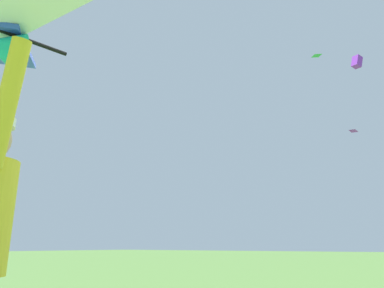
# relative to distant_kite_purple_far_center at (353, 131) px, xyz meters

# --- Properties ---
(distant_kite_purple_far_center) EXTENTS (0.71, 0.70, 0.20)m
(distant_kite_purple_far_center) POSITION_rel_distant_kite_purple_far_center_xyz_m (0.00, 0.00, 0.00)
(distant_kite_purple_far_center) COLOR purple
(distant_kite_green_low_left) EXTENTS (0.71, 0.72, 0.19)m
(distant_kite_green_low_left) POSITION_rel_distant_kite_purple_far_center_xyz_m (-2.28, 0.82, 7.36)
(distant_kite_green_low_left) COLOR green
(distant_kite_purple_low_right) EXTENTS (1.14, 1.12, 1.33)m
(distant_kite_purple_low_right) POSITION_rel_distant_kite_purple_far_center_xyz_m (-0.34, 8.25, 9.44)
(distant_kite_purple_low_right) COLOR purple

